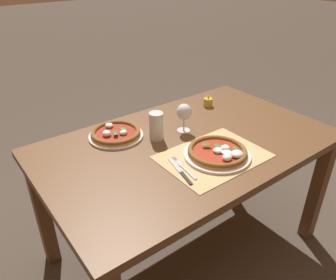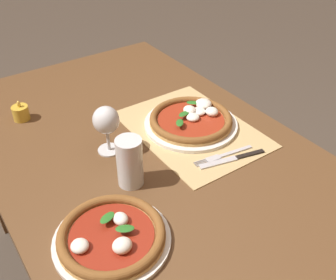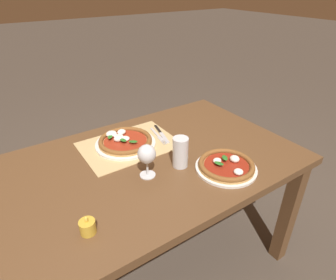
# 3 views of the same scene
# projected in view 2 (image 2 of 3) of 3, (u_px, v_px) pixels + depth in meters

# --- Properties ---
(dining_table) EXTENTS (1.48, 0.91, 0.74)m
(dining_table) POSITION_uv_depth(u_px,v_px,m) (147.00, 171.00, 1.28)
(dining_table) COLOR brown
(dining_table) RESTS_ON ground
(paper_placemat) EXTENTS (0.48, 0.35, 0.00)m
(paper_placemat) POSITION_uv_depth(u_px,v_px,m) (191.00, 129.00, 1.31)
(paper_placemat) COLOR tan
(paper_placemat) RESTS_ON dining_table
(pizza_near) EXTENTS (0.31, 0.31, 0.05)m
(pizza_near) POSITION_uv_depth(u_px,v_px,m) (191.00, 120.00, 1.31)
(pizza_near) COLOR silver
(pizza_near) RESTS_ON paper_placemat
(pizza_far) EXTENTS (0.28, 0.28, 0.05)m
(pizza_far) POSITION_uv_depth(u_px,v_px,m) (112.00, 236.00, 0.92)
(pizza_far) COLOR silver
(pizza_far) RESTS_ON dining_table
(wine_glass) EXTENTS (0.08, 0.08, 0.16)m
(wine_glass) POSITION_uv_depth(u_px,v_px,m) (106.00, 122.00, 1.15)
(wine_glass) COLOR silver
(wine_glass) RESTS_ON dining_table
(pint_glass) EXTENTS (0.07, 0.07, 0.15)m
(pint_glass) POSITION_uv_depth(u_px,v_px,m) (130.00, 163.00, 1.06)
(pint_glass) COLOR silver
(pint_glass) RESTS_ON dining_table
(fork) EXTENTS (0.05, 0.20, 0.00)m
(fork) POSITION_uv_depth(u_px,v_px,m) (223.00, 155.00, 1.19)
(fork) COLOR #B7B7BC
(fork) RESTS_ON paper_placemat
(knife) EXTENTS (0.07, 0.21, 0.01)m
(knife) POSITION_uv_depth(u_px,v_px,m) (232.00, 159.00, 1.17)
(knife) COLOR black
(knife) RESTS_ON paper_placemat
(votive_candle) EXTENTS (0.06, 0.06, 0.07)m
(votive_candle) POSITION_uv_depth(u_px,v_px,m) (21.00, 113.00, 1.35)
(votive_candle) COLOR gold
(votive_candle) RESTS_ON dining_table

